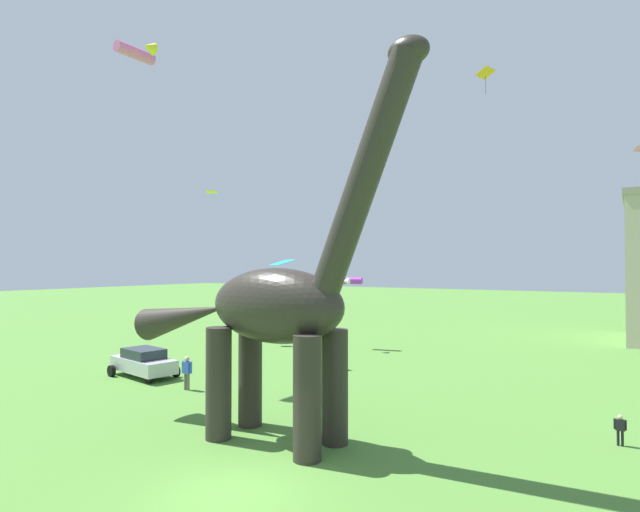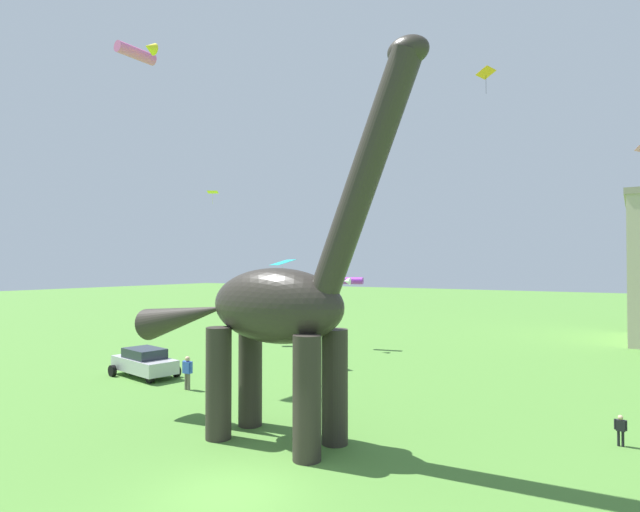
# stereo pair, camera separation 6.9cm
# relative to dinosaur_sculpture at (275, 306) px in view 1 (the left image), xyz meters

# --- Properties ---
(ground_plane) EXTENTS (240.00, 240.00, 0.00)m
(ground_plane) POSITION_rel_dinosaur_sculpture_xyz_m (1.46, -3.85, -4.70)
(ground_plane) COLOR #4C7F33
(dinosaur_sculpture) EXTENTS (12.44, 2.64, 13.00)m
(dinosaur_sculpture) POSITION_rel_dinosaur_sculpture_xyz_m (0.00, 0.00, 0.00)
(dinosaur_sculpture) COLOR #2D2823
(dinosaur_sculpture) RESTS_ON ground_plane
(parked_sedan_left) EXTENTS (4.45, 2.49, 1.55)m
(parked_sedan_left) POSITION_rel_dinosaur_sculpture_xyz_m (-12.21, 4.30, -3.90)
(parked_sedan_left) COLOR #B7B7BC
(parked_sedan_left) RESTS_ON ground_plane
(person_photographer) EXTENTS (0.39, 0.17, 1.05)m
(person_photographer) POSITION_rel_dinosaur_sculpture_xyz_m (10.25, 5.77, -4.07)
(person_photographer) COLOR black
(person_photographer) RESTS_ON ground_plane
(person_far_spectator) EXTENTS (0.61, 0.27, 1.64)m
(person_far_spectator) POSITION_rel_dinosaur_sculpture_xyz_m (-7.99, 3.48, -3.71)
(person_far_spectator) COLOR #6B6056
(person_far_spectator) RESTS_ON ground_plane
(person_watching_child) EXTENTS (0.56, 0.25, 1.50)m
(person_watching_child) POSITION_rel_dinosaur_sculpture_xyz_m (-3.67, 7.54, -3.79)
(person_watching_child) COLOR #6B6056
(person_watching_child) RESTS_ON ground_plane
(kite_drifting) EXTENTS (0.76, 0.94, 1.07)m
(kite_drifting) POSITION_rel_dinosaur_sculpture_xyz_m (5.29, 8.20, 9.81)
(kite_drifting) COLOR orange
(kite_far_left) EXTENTS (1.07, 1.00, 1.07)m
(kite_far_left) POSITION_rel_dinosaur_sculpture_xyz_m (-18.37, 15.85, 7.39)
(kite_far_left) COLOR yellow
(kite_mid_center) EXTENTS (1.97, 2.30, 0.67)m
(kite_mid_center) POSITION_rel_dinosaur_sculpture_xyz_m (-12.32, 3.87, 13.16)
(kite_mid_center) COLOR pink
(kite_far_right) EXTENTS (2.03, 1.89, 2.07)m
(kite_far_right) POSITION_rel_dinosaur_sculpture_xyz_m (-7.82, 11.11, 1.60)
(kite_far_right) COLOR #19B2B7
(kite_trailing) EXTENTS (1.93, 1.78, 0.55)m
(kite_trailing) POSITION_rel_dinosaur_sculpture_xyz_m (-7.18, 18.65, 0.28)
(kite_trailing) COLOR purple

